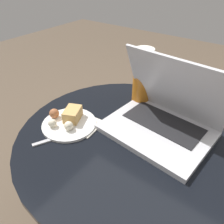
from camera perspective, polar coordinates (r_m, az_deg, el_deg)
The scene contains 7 objects.
ground_plane at distance 1.17m, azimuth 2.46°, elevation -26.85°, with size 6.00×6.00×0.00m, color brown.
table at distance 0.82m, azimuth 3.22°, elevation -12.89°, with size 0.72×0.72×0.56m.
napkin at distance 0.78m, azimuth -8.48°, elevation -2.77°, with size 0.16×0.12×0.00m.
laptop at distance 0.74m, azimuth 13.16°, elevation -1.12°, with size 0.36×0.29×0.25m.
beer_glass at distance 0.84m, azimuth 7.91°, elevation 9.00°, with size 0.07×0.07×0.22m.
snack_plate at distance 0.78m, azimuth -11.35°, elevation -2.22°, with size 0.19×0.19×0.05m.
fork at distance 0.74m, azimuth -12.12°, elevation -5.93°, with size 0.10×0.17×0.00m.
Camera 1 is at (0.28, -0.46, 1.04)m, focal length 35.00 mm.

